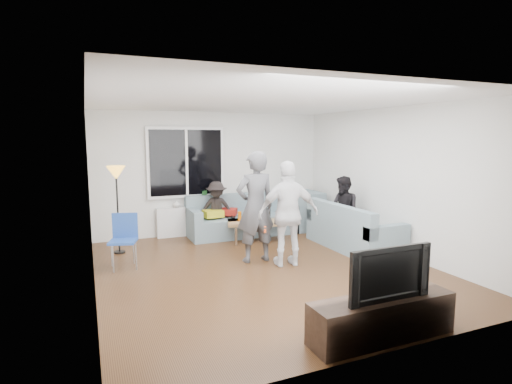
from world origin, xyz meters
name	(u,v)px	position (x,y,z in m)	size (l,w,h in m)	color
floor	(265,270)	(0.00, 0.00, -0.02)	(5.00, 5.50, 0.04)	#56351C
ceiling	(265,100)	(0.00, 0.00, 2.62)	(5.00, 5.50, 0.04)	white
wall_back	(213,173)	(0.00, 2.77, 1.30)	(5.00, 0.04, 2.60)	silver
wall_front	(389,222)	(0.00, -2.77, 1.30)	(5.00, 0.04, 2.60)	silver
wall_left	(89,197)	(-2.52, 0.00, 1.30)	(0.04, 5.50, 2.60)	silver
wall_right	(394,181)	(2.52, 0.00, 1.30)	(0.04, 5.50, 2.60)	silver
window_frame	(186,162)	(-0.60, 2.69, 1.55)	(1.62, 0.06, 1.47)	white
window_glass	(187,163)	(-0.60, 2.65, 1.55)	(1.50, 0.02, 1.35)	black
window_mullion	(187,163)	(-0.60, 2.64, 1.55)	(0.05, 0.03, 1.35)	white
radiator	(188,221)	(-0.60, 2.65, 0.31)	(1.30, 0.12, 0.62)	silver
potted_plant	(203,198)	(-0.27, 2.62, 0.79)	(0.19, 0.15, 0.34)	#28652B
vase	(176,204)	(-0.84, 2.62, 0.70)	(0.15, 0.15, 0.15)	silver
sofa_back_section	(242,215)	(0.49, 2.27, 0.42)	(2.30, 0.85, 0.85)	slate
sofa_right_section	(353,226)	(2.02, 0.46, 0.42)	(0.85, 2.00, 0.85)	slate
sofa_corner	(300,210)	(1.89, 2.27, 0.42)	(0.85, 0.85, 0.85)	slate
cushion_yellow	(213,214)	(-0.17, 2.25, 0.51)	(0.38, 0.32, 0.14)	gold
cushion_red	(228,212)	(0.19, 2.33, 0.51)	(0.36, 0.30, 0.13)	maroon
coffee_table	(255,231)	(0.55, 1.72, 0.20)	(1.10, 0.60, 0.40)	#A58750
pitcher	(254,217)	(0.52, 1.69, 0.49)	(0.17, 0.17, 0.17)	maroon
side_chair	(123,242)	(-2.05, 0.91, 0.43)	(0.40, 0.40, 0.86)	#244A9F
floor_lamp	(118,210)	(-2.05, 1.84, 0.78)	(0.32, 0.32, 1.56)	#FFAE30
player_left	(255,207)	(0.02, 0.43, 0.92)	(0.67, 0.44, 1.85)	#494A4E
player_right	(288,214)	(0.43, 0.03, 0.85)	(1.00, 0.41, 1.70)	silver
spectator_right	(343,210)	(2.02, 0.79, 0.66)	(0.65, 0.50, 1.33)	black
spectator_back	(216,209)	(-0.07, 2.30, 0.58)	(0.75, 0.43, 1.17)	black
tv_console	(382,318)	(0.20, -2.50, 0.22)	(1.60, 0.40, 0.44)	#34231A
television	(384,271)	(0.20, -2.50, 0.72)	(0.97, 0.13, 0.56)	black
bottle_b	(250,218)	(0.38, 1.59, 0.51)	(0.08, 0.08, 0.21)	#369C1C
bottle_d	(265,214)	(0.73, 1.64, 0.54)	(0.07, 0.07, 0.27)	orange
bottle_a	(240,216)	(0.26, 1.83, 0.50)	(0.07, 0.07, 0.20)	orange
bottle_e	(269,213)	(0.90, 1.81, 0.51)	(0.07, 0.07, 0.23)	black
bottle_c	(252,214)	(0.58, 1.92, 0.49)	(0.07, 0.07, 0.19)	black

